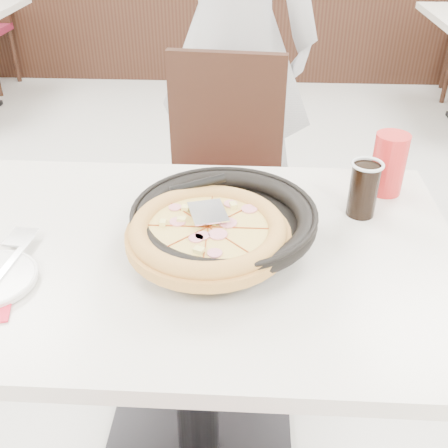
{
  "coord_description": "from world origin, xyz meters",
  "views": [
    {
      "loc": [
        0.21,
        -0.93,
        1.43
      ],
      "look_at": [
        0.16,
        0.04,
        0.8
      ],
      "focal_mm": 42.0,
      "sensor_mm": 36.0,
      "label": 1
    }
  ],
  "objects_px": {
    "cola_glass": "(363,191)",
    "red_cup": "(389,164)",
    "main_table": "(196,362)",
    "pizza": "(208,235)",
    "chair_far": "(218,201)",
    "diner_person": "(232,34)",
    "pizza_pan": "(224,227)"
  },
  "relations": [
    {
      "from": "cola_glass",
      "to": "red_cup",
      "type": "distance_m",
      "value": 0.14
    },
    {
      "from": "main_table",
      "to": "pizza",
      "type": "height_order",
      "value": "pizza"
    },
    {
      "from": "chair_far",
      "to": "diner_person",
      "type": "relative_size",
      "value": 0.51
    },
    {
      "from": "pizza_pan",
      "to": "main_table",
      "type": "bearing_deg",
      "value": -165.46
    },
    {
      "from": "pizza_pan",
      "to": "pizza",
      "type": "height_order",
      "value": "pizza"
    },
    {
      "from": "pizza",
      "to": "red_cup",
      "type": "height_order",
      "value": "red_cup"
    },
    {
      "from": "diner_person",
      "to": "pizza",
      "type": "bearing_deg",
      "value": 108.29
    },
    {
      "from": "pizza_pan",
      "to": "red_cup",
      "type": "height_order",
      "value": "red_cup"
    },
    {
      "from": "pizza",
      "to": "diner_person",
      "type": "distance_m",
      "value": 1.22
    },
    {
      "from": "chair_far",
      "to": "red_cup",
      "type": "relative_size",
      "value": 5.94
    },
    {
      "from": "pizza",
      "to": "diner_person",
      "type": "height_order",
      "value": "diner_person"
    },
    {
      "from": "main_table",
      "to": "red_cup",
      "type": "distance_m",
      "value": 0.72
    },
    {
      "from": "diner_person",
      "to": "cola_glass",
      "type": "bearing_deg",
      "value": 127.7
    },
    {
      "from": "diner_person",
      "to": "red_cup",
      "type": "bearing_deg",
      "value": 134.32
    },
    {
      "from": "chair_far",
      "to": "pizza_pan",
      "type": "distance_m",
      "value": 0.72
    },
    {
      "from": "main_table",
      "to": "pizza_pan",
      "type": "bearing_deg",
      "value": 14.54
    },
    {
      "from": "pizza_pan",
      "to": "red_cup",
      "type": "distance_m",
      "value": 0.48
    },
    {
      "from": "main_table",
      "to": "diner_person",
      "type": "xyz_separation_m",
      "value": [
        0.04,
        1.17,
        0.56
      ]
    },
    {
      "from": "chair_far",
      "to": "pizza_pan",
      "type": "bearing_deg",
      "value": 100.47
    },
    {
      "from": "main_table",
      "to": "diner_person",
      "type": "bearing_deg",
      "value": 87.85
    },
    {
      "from": "cola_glass",
      "to": "chair_far",
      "type": "bearing_deg",
      "value": 127.04
    },
    {
      "from": "main_table",
      "to": "chair_far",
      "type": "height_order",
      "value": "chair_far"
    },
    {
      "from": "red_cup",
      "to": "diner_person",
      "type": "bearing_deg",
      "value": 116.04
    },
    {
      "from": "chair_far",
      "to": "diner_person",
      "type": "distance_m",
      "value": 0.68
    },
    {
      "from": "pizza_pan",
      "to": "red_cup",
      "type": "xyz_separation_m",
      "value": [
        0.41,
        0.26,
        0.04
      ]
    },
    {
      "from": "main_table",
      "to": "red_cup",
      "type": "bearing_deg",
      "value": 29.77
    },
    {
      "from": "chair_far",
      "to": "pizza",
      "type": "bearing_deg",
      "value": 97.63
    },
    {
      "from": "main_table",
      "to": "red_cup",
      "type": "height_order",
      "value": "red_cup"
    },
    {
      "from": "main_table",
      "to": "pizza",
      "type": "relative_size",
      "value": 3.45
    },
    {
      "from": "main_table",
      "to": "red_cup",
      "type": "xyz_separation_m",
      "value": [
        0.48,
        0.27,
        0.45
      ]
    },
    {
      "from": "main_table",
      "to": "diner_person",
      "type": "distance_m",
      "value": 1.3
    },
    {
      "from": "pizza_pan",
      "to": "cola_glass",
      "type": "bearing_deg",
      "value": 23.26
    }
  ]
}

